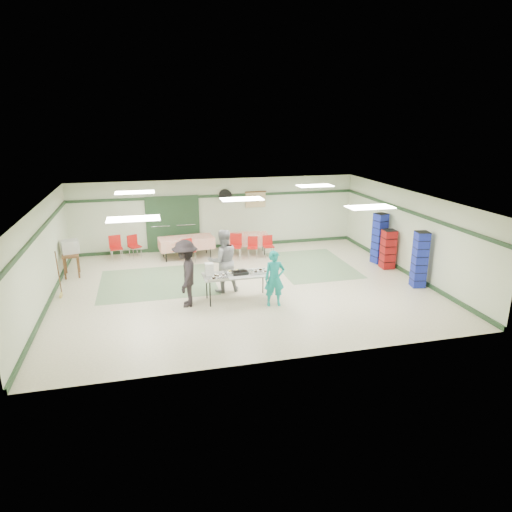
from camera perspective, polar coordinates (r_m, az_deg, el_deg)
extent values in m
plane|color=beige|center=(13.91, -1.68, -3.82)|extent=(11.00, 11.00, 0.00)
plane|color=white|center=(13.20, -1.79, 7.21)|extent=(11.00, 11.00, 0.00)
plane|color=beige|center=(17.80, -4.81, 5.29)|extent=(11.00, 0.00, 11.00)
plane|color=beige|center=(9.37, 4.12, -5.57)|extent=(11.00, 0.00, 11.00)
plane|color=beige|center=(13.50, -25.19, -0.08)|extent=(0.00, 9.00, 9.00)
plane|color=beige|center=(15.56, 18.50, 2.76)|extent=(0.00, 9.00, 9.00)
cube|color=#213C23|center=(17.64, -4.85, 7.50)|extent=(11.00, 0.06, 0.10)
cube|color=#213C23|center=(18.07, -4.70, 1.26)|extent=(11.00, 0.06, 0.12)
cube|color=#213C23|center=(13.33, -25.44, 2.81)|extent=(0.06, 9.00, 0.10)
cube|color=#213C23|center=(13.90, -24.41, -5.16)|extent=(0.06, 9.00, 0.12)
cube|color=#213C23|center=(15.40, 18.65, 5.28)|extent=(0.06, 9.00, 0.10)
cube|color=#213C23|center=(15.89, 17.98, -1.75)|extent=(0.06, 9.00, 0.12)
cube|color=gray|center=(14.58, -12.19, -3.20)|extent=(3.50, 3.00, 0.01)
cube|color=gray|center=(16.03, 6.99, -1.08)|extent=(2.50, 3.50, 0.01)
cube|color=gray|center=(17.60, -11.86, 3.85)|extent=(0.90, 0.06, 2.10)
cube|color=gray|center=(17.65, -8.77, 4.06)|extent=(0.90, 0.06, 2.10)
cube|color=#213C23|center=(17.60, -10.32, 3.94)|extent=(2.00, 0.03, 2.15)
cylinder|color=black|center=(17.66, -3.87, 7.53)|extent=(0.50, 0.10, 0.50)
cube|color=beige|center=(17.94, -0.05, 7.07)|extent=(0.80, 0.02, 0.60)
cube|color=#AFAFAA|center=(12.68, -2.34, -2.36)|extent=(1.92, 0.80, 0.04)
cylinder|color=black|center=(12.39, -5.75, -4.78)|extent=(0.04, 0.04, 0.72)
cylinder|color=black|center=(12.72, 1.61, -4.11)|extent=(0.04, 0.04, 0.72)
cylinder|color=black|center=(12.96, -6.18, -3.80)|extent=(0.04, 0.04, 0.72)
cylinder|color=black|center=(13.28, 0.87, -3.18)|extent=(0.04, 0.04, 0.72)
cube|color=silver|center=(12.79, 0.26, -2.02)|extent=(0.53, 0.41, 0.02)
cube|color=silver|center=(12.76, -2.54, -2.09)|extent=(0.61, 0.47, 0.02)
cube|color=silver|center=(12.42, -4.87, -2.67)|extent=(0.59, 0.45, 0.02)
cube|color=black|center=(12.66, -2.00, -2.10)|extent=(0.44, 0.28, 0.08)
cube|color=white|center=(12.55, -5.87, -1.69)|extent=(0.23, 0.21, 0.36)
imported|color=teal|center=(12.31, 2.32, -2.84)|extent=(0.59, 0.42, 1.53)
imported|color=gray|center=(13.28, -4.13, -0.62)|extent=(0.97, 0.79, 1.86)
imported|color=black|center=(12.37, -8.78, -2.17)|extent=(0.85, 1.28, 1.84)
cube|color=#BD3412|center=(17.05, -1.34, 2.72)|extent=(1.75, 0.95, 0.05)
cube|color=#BD3412|center=(17.10, -1.33, 2.11)|extent=(1.75, 0.97, 0.40)
cylinder|color=black|center=(16.85, -3.61, 1.18)|extent=(0.04, 0.04, 0.72)
cylinder|color=black|center=(16.95, 1.07, 1.31)|extent=(0.04, 0.04, 0.72)
cylinder|color=black|center=(17.38, -3.67, 1.67)|extent=(0.04, 0.04, 0.72)
cylinder|color=black|center=(17.48, 0.86, 1.79)|extent=(0.04, 0.04, 0.72)
cube|color=#BD3412|center=(16.73, -8.72, 2.25)|extent=(2.01, 1.03, 0.05)
cube|color=#BD3412|center=(16.78, -8.69, 1.62)|extent=(2.02, 1.05, 0.40)
cylinder|color=black|center=(16.40, -11.21, 0.44)|extent=(0.04, 0.04, 0.72)
cylinder|color=black|center=(16.69, -5.72, 0.97)|extent=(0.04, 0.04, 0.72)
cylinder|color=black|center=(17.01, -11.54, 1.02)|extent=(0.04, 0.04, 0.72)
cylinder|color=black|center=(17.29, -6.25, 1.53)|extent=(0.04, 0.04, 0.72)
cube|color=#B31E0E|center=(16.56, -0.43, 1.06)|extent=(0.44, 0.44, 0.04)
cube|color=#B31E0E|center=(16.66, -0.42, 1.87)|extent=(0.36, 0.13, 0.36)
cylinder|color=silver|center=(16.48, -0.95, 0.23)|extent=(0.02, 0.02, 0.38)
cylinder|color=silver|center=(16.47, 0.06, 0.23)|extent=(0.02, 0.02, 0.38)
cylinder|color=silver|center=(16.76, -0.91, 0.52)|extent=(0.02, 0.02, 0.38)
cylinder|color=silver|center=(16.75, 0.08, 0.51)|extent=(0.02, 0.02, 0.38)
cube|color=#B31E0E|center=(16.41, -2.59, 1.16)|extent=(0.54, 0.54, 0.04)
cube|color=#B31E0E|center=(16.53, -2.52, 2.13)|extent=(0.42, 0.17, 0.43)
cylinder|color=silver|center=(16.33, -3.25, 0.18)|extent=(0.02, 0.02, 0.45)
cylinder|color=silver|center=(16.29, -2.06, 0.15)|extent=(0.02, 0.02, 0.45)
cylinder|color=silver|center=(16.66, -3.09, 0.52)|extent=(0.02, 0.02, 0.45)
cylinder|color=silver|center=(16.62, -1.92, 0.49)|extent=(0.02, 0.02, 0.45)
cube|color=#B31E0E|center=(16.70, 1.58, 1.21)|extent=(0.37, 0.37, 0.04)
cube|color=#B31E0E|center=(16.80, 1.44, 2.01)|extent=(0.36, 0.04, 0.36)
cylinder|color=silver|center=(16.59, 1.21, 0.35)|extent=(0.02, 0.02, 0.38)
cylinder|color=silver|center=(16.66, 2.18, 0.41)|extent=(0.02, 0.02, 0.38)
cylinder|color=silver|center=(16.86, 0.97, 0.62)|extent=(0.02, 0.02, 0.38)
cylinder|color=silver|center=(16.93, 1.92, 0.69)|extent=(0.02, 0.02, 0.38)
cube|color=#B31E0E|center=(16.19, -8.37, 0.62)|extent=(0.49, 0.49, 0.04)
cube|color=#B31E0E|center=(16.29, -8.64, 1.49)|extent=(0.38, 0.15, 0.39)
cylinder|color=silver|center=(16.06, -8.64, -0.36)|extent=(0.02, 0.02, 0.41)
cylinder|color=silver|center=(16.17, -7.62, -0.19)|extent=(0.02, 0.02, 0.41)
cylinder|color=silver|center=(16.34, -9.05, -0.08)|extent=(0.02, 0.02, 0.41)
cylinder|color=silver|center=(16.45, -8.05, 0.08)|extent=(0.02, 0.02, 0.41)
cube|color=#B31E0E|center=(17.15, -14.91, 1.14)|extent=(0.52, 0.52, 0.04)
cube|color=#B31E0E|center=(17.24, -15.22, 1.94)|extent=(0.36, 0.21, 0.39)
cylinder|color=silver|center=(17.01, -15.08, 0.22)|extent=(0.02, 0.02, 0.41)
cylinder|color=silver|center=(17.14, -14.16, 0.42)|extent=(0.02, 0.02, 0.41)
cylinder|color=silver|center=(17.28, -15.54, 0.44)|extent=(0.02, 0.02, 0.41)
cylinder|color=silver|center=(17.41, -14.63, 0.63)|extent=(0.02, 0.02, 0.41)
cube|color=#B31E0E|center=(16.98, -17.08, 0.92)|extent=(0.49, 0.49, 0.04)
cube|color=#B31E0E|center=(17.10, -17.25, 1.82)|extent=(0.42, 0.12, 0.42)
cylinder|color=silver|center=(16.86, -17.48, -0.08)|extent=(0.02, 0.02, 0.44)
cylinder|color=silver|center=(16.90, -16.36, 0.07)|extent=(0.02, 0.02, 0.44)
cylinder|color=silver|center=(17.18, -17.65, 0.22)|extent=(0.02, 0.02, 0.44)
cylinder|color=silver|center=(17.22, -16.55, 0.36)|extent=(0.02, 0.02, 0.44)
cube|color=#1A26A1|center=(16.48, 15.17, 2.15)|extent=(0.47, 0.47, 1.77)
cube|color=maroon|center=(16.01, 16.18, 0.82)|extent=(0.43, 0.43, 1.33)
cube|color=#1A26A1|center=(14.47, 19.79, -0.42)|extent=(0.43, 0.43, 1.72)
cube|color=brown|center=(15.78, -22.18, 0.19)|extent=(0.58, 0.82, 0.05)
cube|color=brown|center=(15.59, -22.80, -1.51)|extent=(0.05, 0.05, 0.70)
cube|color=brown|center=(15.56, -21.33, -1.36)|extent=(0.05, 0.05, 0.70)
cube|color=brown|center=(16.20, -22.71, -0.83)|extent=(0.05, 0.05, 0.70)
cube|color=brown|center=(16.17, -21.30, -0.69)|extent=(0.05, 0.05, 0.70)
cube|color=#BBBAB6|center=(15.82, -22.22, 1.10)|extent=(0.62, 0.57, 0.41)
cylinder|color=brown|center=(14.06, -23.46, -1.99)|extent=(0.05, 0.22, 1.35)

